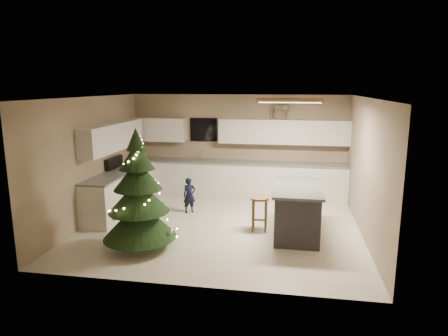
{
  "coord_description": "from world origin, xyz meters",
  "views": [
    {
      "loc": [
        1.36,
        -7.6,
        2.83
      ],
      "look_at": [
        0.0,
        0.35,
        1.15
      ],
      "focal_mm": 32.0,
      "sensor_mm": 36.0,
      "label": 1
    }
  ],
  "objects_px": {
    "island": "(297,210)",
    "christmas_tree": "(139,200)",
    "rocking_horse": "(280,109)",
    "toddler": "(189,195)",
    "bar_stool": "(260,206)"
  },
  "relations": [
    {
      "from": "island",
      "to": "rocking_horse",
      "type": "distance_m",
      "value": 3.08
    },
    {
      "from": "island",
      "to": "bar_stool",
      "type": "distance_m",
      "value": 0.73
    },
    {
      "from": "island",
      "to": "christmas_tree",
      "type": "height_order",
      "value": "christmas_tree"
    },
    {
      "from": "christmas_tree",
      "to": "toddler",
      "type": "height_order",
      "value": "christmas_tree"
    },
    {
      "from": "island",
      "to": "christmas_tree",
      "type": "distance_m",
      "value": 2.99
    },
    {
      "from": "island",
      "to": "bar_stool",
      "type": "bearing_deg",
      "value": 172.97
    },
    {
      "from": "christmas_tree",
      "to": "rocking_horse",
      "type": "distance_m",
      "value": 4.49
    },
    {
      "from": "toddler",
      "to": "island",
      "type": "bearing_deg",
      "value": -54.57
    },
    {
      "from": "bar_stool",
      "to": "rocking_horse",
      "type": "xyz_separation_m",
      "value": [
        0.28,
        2.38,
        1.75
      ]
    },
    {
      "from": "island",
      "to": "toddler",
      "type": "xyz_separation_m",
      "value": [
        -2.37,
        0.93,
        -0.08
      ]
    },
    {
      "from": "toddler",
      "to": "rocking_horse",
      "type": "distance_m",
      "value": 3.09
    },
    {
      "from": "island",
      "to": "rocking_horse",
      "type": "bearing_deg",
      "value": 100.14
    },
    {
      "from": "island",
      "to": "rocking_horse",
      "type": "relative_size",
      "value": 2.77
    },
    {
      "from": "christmas_tree",
      "to": "island",
      "type": "bearing_deg",
      "value": 22.45
    },
    {
      "from": "island",
      "to": "christmas_tree",
      "type": "bearing_deg",
      "value": -157.55
    }
  ]
}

